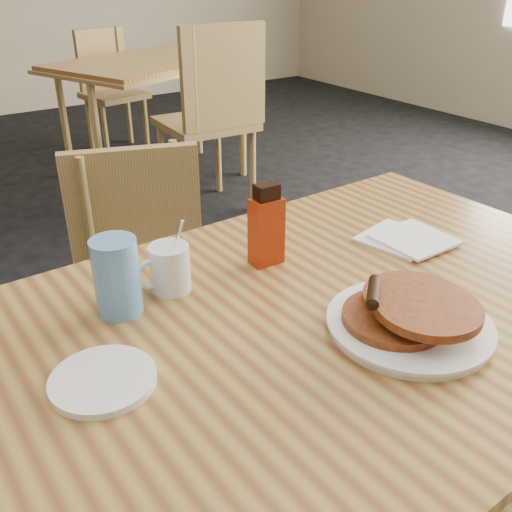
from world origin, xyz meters
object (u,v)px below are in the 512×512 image
(chair_neighbor_near, at_px, (214,105))
(pancake_plate, at_px, (410,317))
(chair_neighbor_far, at_px, (108,80))
(neighbor_table, at_px, (150,66))
(syrup_bottle, at_px, (266,227))
(chair_main_far, at_px, (153,270))
(blue_tumbler, at_px, (117,277))
(main_table, at_px, (328,324))
(coffee_mug, at_px, (168,268))

(chair_neighbor_near, bearing_deg, pancake_plate, -109.17)
(chair_neighbor_far, distance_m, chair_neighbor_near, 1.51)
(neighbor_table, height_order, syrup_bottle, syrup_bottle)
(chair_main_far, xyz_separation_m, blue_tumbler, (-0.29, -0.53, 0.32))
(main_table, xyz_separation_m, syrup_bottle, (0.00, 0.20, 0.12))
(main_table, bearing_deg, blue_tumbler, 148.41)
(chair_neighbor_far, distance_m, syrup_bottle, 3.43)
(neighbor_table, distance_m, syrup_bottle, 2.69)
(neighbor_table, relative_size, chair_neighbor_near, 1.34)
(chair_neighbor_far, height_order, syrup_bottle, syrup_bottle)
(coffee_mug, xyz_separation_m, syrup_bottle, (0.21, -0.01, 0.03))
(chair_neighbor_near, bearing_deg, main_table, -111.92)
(syrup_bottle, relative_size, blue_tumbler, 1.22)
(coffee_mug, bearing_deg, syrup_bottle, -14.10)
(chair_neighbor_far, xyz_separation_m, coffee_mug, (-1.14, -3.27, 0.29))
(main_table, distance_m, coffee_mug, 0.31)
(pancake_plate, bearing_deg, chair_neighbor_near, 67.60)
(main_table, relative_size, chair_main_far, 1.58)
(chair_main_far, relative_size, chair_neighbor_far, 0.98)
(chair_neighbor_far, relative_size, blue_tumbler, 6.17)
(chair_neighbor_far, relative_size, pancake_plate, 3.12)
(main_table, bearing_deg, coffee_mug, 134.93)
(chair_main_far, distance_m, pancake_plate, 0.90)
(chair_neighbor_far, height_order, coffee_mug, coffee_mug)
(pancake_plate, height_order, coffee_mug, coffee_mug)
(chair_neighbor_far, xyz_separation_m, blue_tumbler, (-1.24, -3.29, 0.31))
(neighbor_table, xyz_separation_m, chair_neighbor_near, (0.01, -0.75, -0.10))
(syrup_bottle, xyz_separation_m, blue_tumbler, (-0.31, -0.00, -0.01))
(coffee_mug, bearing_deg, neighbor_table, 55.42)
(main_table, height_order, chair_main_far, chair_main_far)
(chair_neighbor_far, distance_m, blue_tumbler, 3.53)
(neighbor_table, relative_size, pancake_plate, 5.02)
(pancake_plate, relative_size, blue_tumbler, 1.98)
(main_table, height_order, syrup_bottle, syrup_bottle)
(neighbor_table, height_order, pancake_plate, pancake_plate)
(neighbor_table, height_order, coffee_mug, coffee_mug)
(chair_neighbor_far, distance_m, pancake_plate, 3.73)
(chair_neighbor_near, xyz_separation_m, syrup_bottle, (-0.93, -1.78, 0.22))
(main_table, xyz_separation_m, coffee_mug, (-0.21, 0.21, 0.09))
(chair_main_far, xyz_separation_m, chair_neighbor_far, (0.95, 2.76, 0.01))
(pancake_plate, bearing_deg, chair_neighbor_far, 76.49)
(pancake_plate, bearing_deg, blue_tumbler, 138.98)
(main_table, relative_size, chair_neighbor_far, 1.56)
(chair_main_far, relative_size, chair_neighbor_near, 0.82)
(chair_neighbor_far, relative_size, syrup_bottle, 5.07)
(chair_neighbor_far, relative_size, chair_neighbor_near, 0.84)
(syrup_bottle, bearing_deg, blue_tumbler, -177.31)
(chair_main_far, relative_size, coffee_mug, 5.97)
(chair_neighbor_near, bearing_deg, blue_tumbler, -121.62)
(pancake_plate, relative_size, coffee_mug, 1.94)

